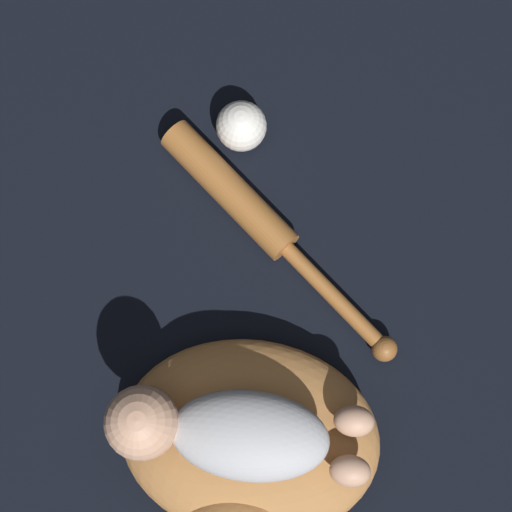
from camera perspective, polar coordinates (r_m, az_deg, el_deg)
The scene contains 5 objects.
ground_plane at distance 1.30m, azimuth -2.45°, elevation -11.08°, with size 6.00×6.00×0.00m, color black.
baseball_glove at distance 1.24m, azimuth -0.49°, elevation -12.92°, with size 0.44×0.40×0.10m.
baby_figure at distance 1.15m, azimuth -2.20°, elevation -11.61°, with size 0.36×0.20×0.10m.
baseball_bat at distance 1.32m, azimuth -0.24°, elevation 2.85°, with size 0.46×0.22×0.05m.
baseball at distance 1.35m, azimuth -0.99°, elevation 8.65°, with size 0.08×0.08×0.08m.
Camera 1 is at (-0.07, 0.02, 1.29)m, focal length 60.00 mm.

